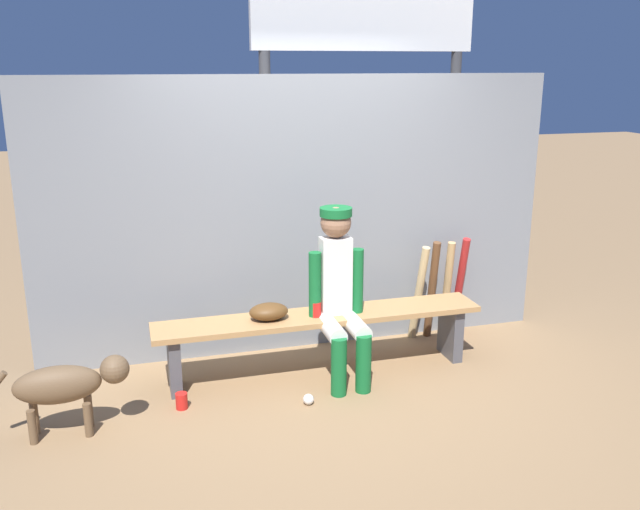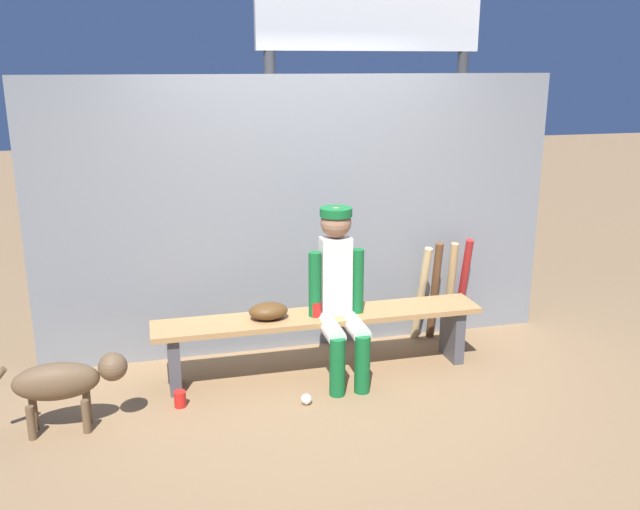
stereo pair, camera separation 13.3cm
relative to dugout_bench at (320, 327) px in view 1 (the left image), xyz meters
The scene contains 14 objects.
ground_plane 0.36m from the dugout_bench, ahead, with size 30.00×30.00×0.00m, color olive.
chainlink_fence 0.89m from the dugout_bench, 90.00° to the left, with size 4.09×0.03×2.15m, color gray.
dugout_bench is the anchor object (origin of this frame).
player_seated 0.35m from the dugout_bench, 42.26° to the right, with size 0.41×0.55×1.25m.
baseball_glove 0.41m from the dugout_bench, behind, with size 0.28×0.20×0.12m, color #593819.
bat_wood_natural 1.01m from the dugout_bench, 21.14° to the left, with size 0.06×0.06×0.83m, color tan.
bat_wood_dark 1.13m from the dugout_bench, 19.12° to the left, with size 0.06×0.06×0.86m, color brown.
bat_wood_tan 1.31m from the dugout_bench, 19.51° to the left, with size 0.06×0.06×0.82m, color tan.
bat_aluminum_red 1.42m from the dugout_bench, 18.12° to the left, with size 0.06×0.06×0.86m, color #B22323.
baseball 0.60m from the dugout_bench, 114.77° to the right, with size 0.07×0.07×0.07m, color white.
cup_on_ground 1.12m from the dugout_bench, 164.75° to the right, with size 0.08×0.08×0.11m, color red.
cup_on_bench 0.16m from the dugout_bench, 143.40° to the right, with size 0.08×0.08×0.11m, color red.
scoreboard 2.73m from the dugout_bench, 59.22° to the left, with size 2.34×0.27×3.42m.
dog 1.78m from the dugout_bench, 166.30° to the right, with size 0.84×0.20×0.49m.
Camera 1 is at (-1.28, -4.50, 2.23)m, focal length 38.35 mm.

